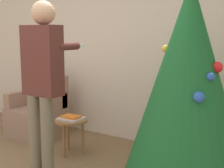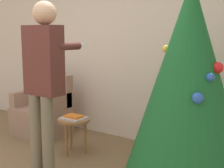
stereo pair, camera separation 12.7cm
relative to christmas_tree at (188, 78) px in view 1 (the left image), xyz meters
The scene contains 7 objects.
wall_back 1.64m from the christmas_tree, 147.20° to the left, with size 8.00×0.06×2.70m.
christmas_tree is the anchor object (origin of this frame).
armchair 2.47m from the christmas_tree, behind, with size 0.73×0.62×0.89m.
person_standing 1.43m from the christmas_tree, 152.87° to the right, with size 0.42×0.57×1.82m.
side_stool 1.62m from the christmas_tree, behind, with size 0.40×0.40×0.45m.
laptop 1.58m from the christmas_tree, behind, with size 0.28×0.24×0.02m.
book 1.58m from the christmas_tree, behind, with size 0.22×0.16×0.02m.
Camera 1 is at (2.36, -1.52, 1.50)m, focal length 50.00 mm.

